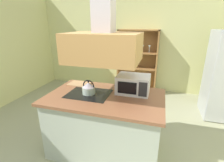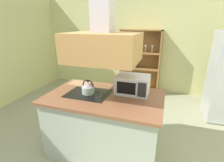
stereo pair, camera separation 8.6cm
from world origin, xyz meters
name	(u,v)px [view 2 (the right image)]	position (x,y,z in m)	size (l,w,h in m)	color
ground_plane	(110,162)	(0.00, 0.00, 0.00)	(7.80, 7.80, 0.00)	#9C9C7A
wall_back	(145,43)	(0.00, 3.00, 1.35)	(6.00, 0.12, 2.70)	beige
kitchen_island	(105,123)	(-0.17, 0.25, 0.45)	(1.62, 0.99, 0.90)	#AEB6A7
range_hood	(103,37)	(-0.17, 0.25, 1.70)	(0.90, 0.70, 1.31)	#B88447
dish_cabinet	(140,65)	(-0.08, 2.78, 0.75)	(1.07, 0.40, 1.71)	olive
kettle	(88,88)	(-0.42, 0.25, 0.99)	(0.18, 0.18, 0.20)	#AFC4B6
cutting_board	(80,84)	(-0.72, 0.55, 0.91)	(0.34, 0.24, 0.02)	tan
microwave	(133,84)	(0.18, 0.47, 1.03)	(0.46, 0.35, 0.26)	silver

